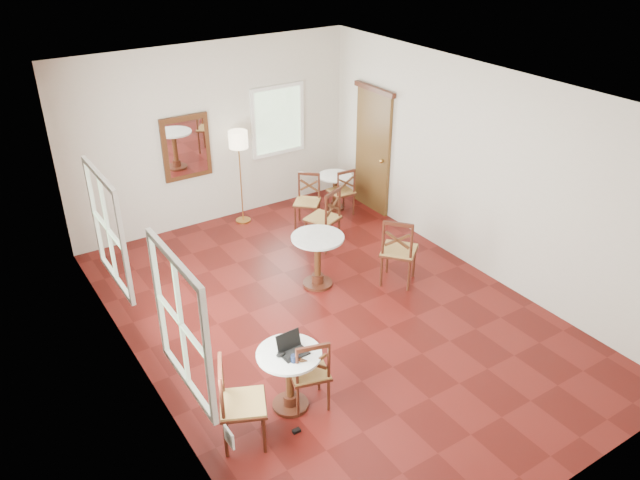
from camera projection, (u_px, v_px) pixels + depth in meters
The scene contains 17 objects.
ground at pixel (332, 314), 8.42m from camera, with size 7.00×7.00×0.00m, color #54110E.
room_shell at pixel (317, 178), 7.69m from camera, with size 5.02×7.02×3.01m.
cafe_table_near at pixel (290, 374), 6.68m from camera, with size 0.69×0.69×0.73m.
cafe_table_mid at pixel (318, 255), 8.85m from camera, with size 0.74×0.74×0.79m.
cafe_table_back at pixel (335, 188), 11.14m from camera, with size 0.60×0.60×0.64m.
chair_near_a at pixel (309, 372), 6.71m from camera, with size 0.52×0.52×0.91m.
chair_near_b at pixel (240, 403), 6.22m from camera, with size 0.61×0.61×1.01m.
chair_mid_a at pixel (324, 218), 9.84m from camera, with size 0.60×0.60×1.00m.
chair_mid_b at pixel (399, 251), 8.89m from camera, with size 0.68×0.68×1.05m.
chair_back_a at pixel (342, 192), 10.91m from camera, with size 0.42×0.42×0.87m.
chair_back_b at pixel (307, 201), 10.52m from camera, with size 0.59×0.59×0.91m.
floor_lamp at pixel (239, 146), 10.22m from camera, with size 0.31×0.31×1.62m.
laptop at pixel (292, 348), 6.54m from camera, with size 0.29×0.25×0.20m.
mouse at pixel (281, 355), 6.49m from camera, with size 0.11×0.07×0.04m, color black.
navy_mug at pixel (294, 358), 6.41m from camera, with size 0.10×0.07×0.08m.
water_glass at pixel (280, 347), 6.56m from camera, with size 0.06×0.06×0.10m, color white.
power_adapter at pixel (296, 431), 6.55m from camera, with size 0.09×0.05×0.03m, color black.
Camera 1 is at (-3.92, -5.71, 4.89)m, focal length 35.29 mm.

